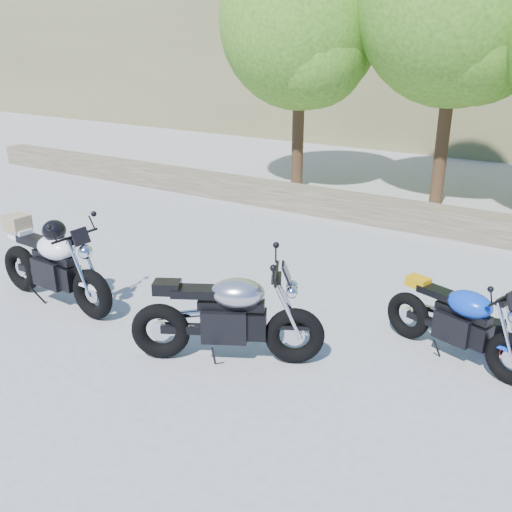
# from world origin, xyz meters

# --- Properties ---
(ground) EXTENTS (90.00, 90.00, 0.00)m
(ground) POSITION_xyz_m (0.00, 0.00, 0.00)
(ground) COLOR gray
(ground) RESTS_ON ground
(stone_wall) EXTENTS (22.00, 0.55, 0.50)m
(stone_wall) POSITION_xyz_m (0.00, 5.50, 0.25)
(stone_wall) COLOR brown
(stone_wall) RESTS_ON ground
(tree_decid_left) EXTENTS (3.67, 3.67, 5.62)m
(tree_decid_left) POSITION_xyz_m (-2.39, 7.14, 3.63)
(tree_decid_left) COLOR #382314
(tree_decid_left) RESTS_ON ground
(tree_decid_mid) EXTENTS (4.08, 4.08, 6.24)m
(tree_decid_mid) POSITION_xyz_m (0.91, 7.54, 4.04)
(tree_decid_mid) COLOR #382314
(tree_decid_mid) RESTS_ON ground
(silver_bike) EXTENTS (2.02, 1.18, 1.10)m
(silver_bike) POSITION_xyz_m (0.66, -0.32, 0.54)
(silver_bike) COLOR black
(silver_bike) RESTS_ON ground
(white_bike) EXTENTS (2.23, 0.71, 1.23)m
(white_bike) POSITION_xyz_m (-2.21, -0.36, 0.60)
(white_bike) COLOR black
(white_bike) RESTS_ON ground
(blue_bike) EXTENTS (1.85, 0.81, 0.95)m
(blue_bike) POSITION_xyz_m (2.84, 1.07, 0.46)
(blue_bike) COLOR black
(blue_bike) RESTS_ON ground
(backpack) EXTENTS (0.31, 0.28, 0.36)m
(backpack) POSITION_xyz_m (3.15, 1.52, 0.18)
(backpack) COLOR black
(backpack) RESTS_ON ground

